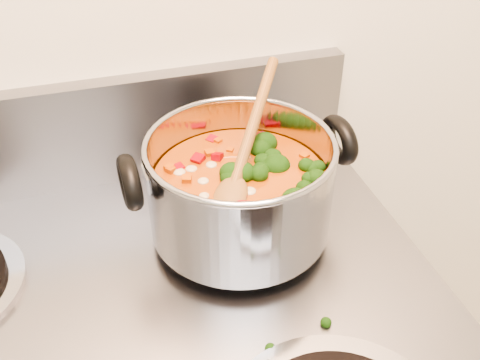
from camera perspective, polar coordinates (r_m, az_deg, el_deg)
stockpot at (r=0.67m, az=0.05°, el=-0.92°), size 0.29×0.23×0.14m
wooden_spoon at (r=0.66m, az=0.29°, el=2.35°), size 0.16×0.23×0.10m
cooktop_crumbs at (r=0.78m, az=-10.62°, el=-2.09°), size 0.17×0.19×0.01m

